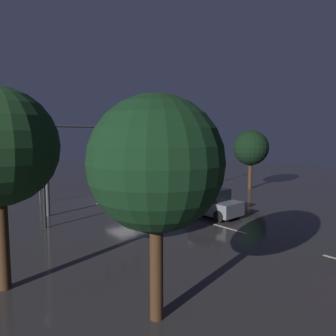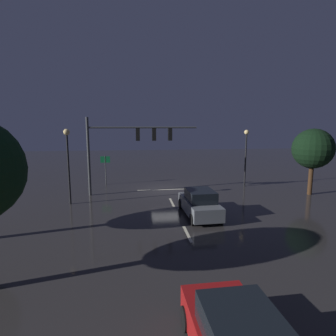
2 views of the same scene
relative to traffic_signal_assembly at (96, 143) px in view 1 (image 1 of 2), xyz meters
name	(u,v)px [view 1 (image 1 of 2)]	position (x,y,z in m)	size (l,w,h in m)	color
ground_plane	(126,200)	(-3.04, -1.07, -4.43)	(80.00, 80.00, 0.00)	#2D2B2B
traffic_signal_assembly	(96,143)	(0.00, 0.00, 0.00)	(8.89, 0.47, 6.30)	#383A3D
lane_dash_far	(159,209)	(-3.04, 2.93, -4.42)	(2.20, 0.16, 0.01)	beige
lane_dash_mid	(229,229)	(-3.04, 8.93, -4.42)	(2.20, 0.16, 0.01)	beige
stop_bar	(125,199)	(-3.04, -1.18, -4.42)	(5.00, 0.16, 0.01)	beige
car_approaching	(208,202)	(-4.36, 6.15, -3.63)	(2.06, 4.43, 1.70)	slate
street_lamp_left_kerb	(191,149)	(-10.56, -1.65, -0.76)	(0.44, 0.44, 5.26)	black
street_lamp_right_kerb	(43,158)	(4.33, 2.44, -0.67)	(0.44, 0.44, 5.42)	black
route_sign	(39,176)	(2.44, -4.00, -2.42)	(0.90, 0.09, 2.79)	#383A3D
tree_left_far	(251,148)	(-14.68, 1.97, -0.65)	(3.23, 3.23, 5.41)	#382314
tree_right_far	(156,164)	(5.05, 12.94, -0.23)	(3.57, 3.57, 6.00)	#382314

